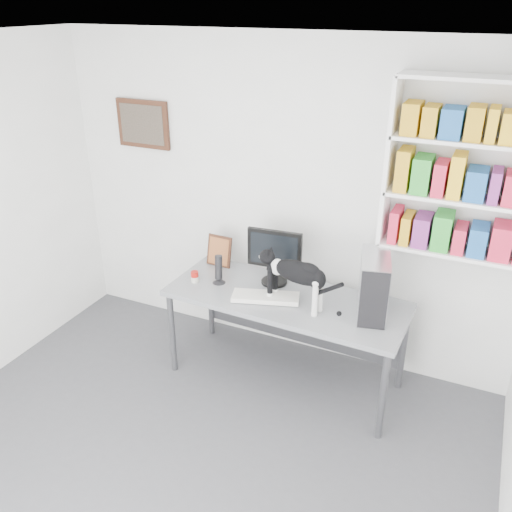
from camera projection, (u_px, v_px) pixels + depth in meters
name	position (u px, v px, depth m)	size (l,w,h in m)	color
room	(138.00, 320.00, 2.90)	(4.01, 4.01, 2.70)	#4C4C50
bookshelf	(464.00, 170.00, 3.67)	(1.03, 0.28, 1.24)	white
wall_art	(143.00, 124.00, 4.76)	(0.52, 0.04, 0.42)	#4A2818
desk	(285.00, 339.00, 4.42)	(1.89, 0.73, 0.79)	gray
monitor	(275.00, 257.00, 4.35)	(0.45, 0.21, 0.48)	black
keyboard	(266.00, 297.00, 4.21)	(0.52, 0.20, 0.04)	white
pc_tower	(373.00, 285.00, 3.94)	(0.20, 0.46, 0.46)	#A3A2A7
speaker	(219.00, 269.00, 4.40)	(0.11, 0.11, 0.25)	black
leaning_print	(219.00, 250.00, 4.69)	(0.23, 0.09, 0.28)	#4A2818
soup_can	(195.00, 277.00, 4.45)	(0.06, 0.06, 0.09)	#AC150E
cat	(297.00, 283.00, 4.03)	(0.64, 0.17, 0.40)	black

